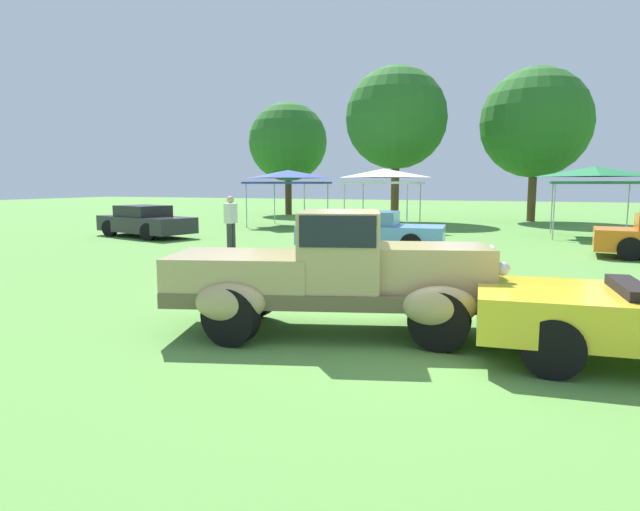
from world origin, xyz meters
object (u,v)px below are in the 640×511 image
(show_car_charcoal, at_px, (145,221))
(spectator_between_cars, at_px, (231,221))
(show_car_skyblue, at_px, (369,232))
(feature_pickup_truck, at_px, (334,271))
(canopy_tent_right_field, at_px, (595,174))
(canopy_tent_left_field, at_px, (288,176))
(canopy_tent_center_field, at_px, (384,175))

(show_car_charcoal, height_order, spectator_between_cars, spectator_between_cars)
(show_car_charcoal, xyz_separation_m, show_car_skyblue, (9.40, -1.03, 0.00))
(feature_pickup_truck, relative_size, show_car_charcoal, 1.02)
(show_car_charcoal, xyz_separation_m, canopy_tent_right_field, (16.16, 6.03, 1.82))
(feature_pickup_truck, bearing_deg, canopy_tent_left_field, 116.80)
(canopy_tent_left_field, bearing_deg, feature_pickup_truck, -63.20)
(show_car_charcoal, height_order, canopy_tent_right_field, canopy_tent_right_field)
(feature_pickup_truck, height_order, canopy_tent_right_field, canopy_tent_right_field)
(show_car_charcoal, bearing_deg, feature_pickup_truck, -41.18)
(feature_pickup_truck, distance_m, canopy_tent_center_field, 16.77)
(show_car_skyblue, bearing_deg, feature_pickup_truck, -76.61)
(show_car_skyblue, height_order, canopy_tent_center_field, canopy_tent_center_field)
(canopy_tent_left_field, distance_m, canopy_tent_center_field, 5.02)
(feature_pickup_truck, distance_m, show_car_skyblue, 9.34)
(canopy_tent_center_field, bearing_deg, canopy_tent_left_field, 171.41)
(canopy_tent_left_field, height_order, canopy_tent_center_field, same)
(show_car_charcoal, distance_m, canopy_tent_left_field, 7.75)
(spectator_between_cars, bearing_deg, canopy_tent_left_field, 104.59)
(feature_pickup_truck, relative_size, canopy_tent_right_field, 1.51)
(canopy_tent_left_field, relative_size, canopy_tent_center_field, 1.10)
(show_car_charcoal, distance_m, canopy_tent_right_field, 17.35)
(show_car_skyblue, bearing_deg, canopy_tent_center_field, 101.64)
(feature_pickup_truck, height_order, show_car_charcoal, feature_pickup_truck)
(show_car_skyblue, relative_size, canopy_tent_left_field, 1.39)
(canopy_tent_center_field, xyz_separation_m, canopy_tent_right_field, (8.25, -0.15, 0.00))
(spectator_between_cars, distance_m, canopy_tent_left_field, 9.99)
(feature_pickup_truck, height_order, spectator_between_cars, feature_pickup_truck)
(show_car_skyblue, relative_size, canopy_tent_center_field, 1.52)
(show_car_charcoal, xyz_separation_m, spectator_between_cars, (5.44, -2.63, 0.31))
(canopy_tent_center_field, bearing_deg, show_car_charcoal, -142.01)
(spectator_between_cars, bearing_deg, canopy_tent_right_field, 38.90)
(canopy_tent_left_field, bearing_deg, canopy_tent_center_field, -8.59)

